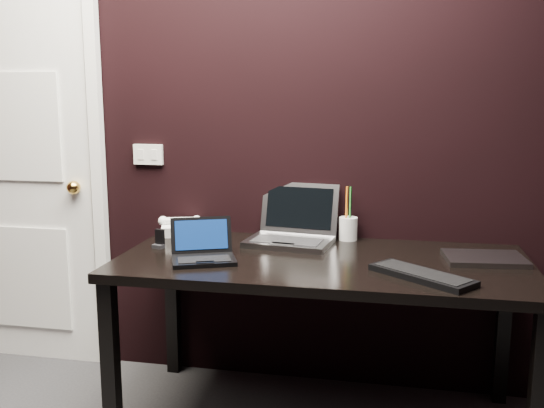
% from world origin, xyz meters
% --- Properties ---
extents(wall_back, '(4.00, 0.00, 4.00)m').
position_xyz_m(wall_back, '(0.00, 1.80, 1.30)').
color(wall_back, black).
rests_on(wall_back, ground).
extents(door, '(0.99, 0.10, 2.14)m').
position_xyz_m(door, '(-1.35, 1.78, 1.04)').
color(door, white).
rests_on(door, ground).
extents(wall_switch, '(0.15, 0.02, 0.10)m').
position_xyz_m(wall_switch, '(-0.62, 1.79, 1.12)').
color(wall_switch, silver).
rests_on(wall_switch, wall_back).
extents(desk, '(1.70, 0.80, 0.74)m').
position_xyz_m(desk, '(0.30, 1.40, 0.66)').
color(desk, black).
rests_on(desk, ground).
extents(netbook, '(0.32, 0.31, 0.16)m').
position_xyz_m(netbook, '(-0.18, 1.27, 0.77)').
color(netbook, black).
rests_on(netbook, desk).
extents(silver_laptop, '(0.41, 0.38, 0.26)m').
position_xyz_m(silver_laptop, '(0.13, 1.65, 0.79)').
color(silver_laptop, gray).
rests_on(silver_laptop, desk).
extents(ext_keyboard, '(0.40, 0.36, 0.03)m').
position_xyz_m(ext_keyboard, '(0.70, 1.20, 0.75)').
color(ext_keyboard, black).
rests_on(ext_keyboard, desk).
extents(closed_laptop, '(0.34, 0.26, 0.02)m').
position_xyz_m(closed_laptop, '(0.96, 1.49, 0.75)').
color(closed_laptop, gray).
rests_on(closed_laptop, desk).
extents(desk_phone, '(0.21, 0.20, 0.10)m').
position_xyz_m(desk_phone, '(-0.43, 1.70, 0.78)').
color(desk_phone, white).
rests_on(desk_phone, desk).
extents(mobile_phone, '(0.06, 0.05, 0.08)m').
position_xyz_m(mobile_phone, '(-0.43, 1.43, 0.77)').
color(mobile_phone, black).
rests_on(mobile_phone, desk).
extents(pen_cup, '(0.11, 0.11, 0.25)m').
position_xyz_m(pen_cup, '(0.38, 1.75, 0.80)').
color(pen_cup, silver).
rests_on(pen_cup, desk).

